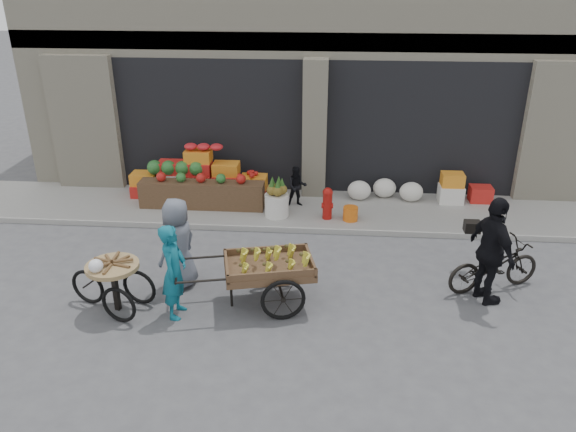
# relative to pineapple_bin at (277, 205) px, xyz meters

# --- Properties ---
(ground) EXTENTS (80.00, 80.00, 0.00)m
(ground) POSITION_rel_pineapple_bin_xyz_m (0.75, -3.60, -0.37)
(ground) COLOR #424244
(ground) RESTS_ON ground
(sidewalk) EXTENTS (18.00, 2.20, 0.12)m
(sidewalk) POSITION_rel_pineapple_bin_xyz_m (0.75, 0.50, -0.31)
(sidewalk) COLOR gray
(sidewalk) RESTS_ON ground
(building) EXTENTS (14.00, 6.45, 7.00)m
(building) POSITION_rel_pineapple_bin_xyz_m (0.75, 4.43, 3.00)
(building) COLOR beige
(building) RESTS_ON ground
(fruit_display) EXTENTS (3.10, 1.12, 1.24)m
(fruit_display) POSITION_rel_pineapple_bin_xyz_m (-1.73, 0.78, 0.30)
(fruit_display) COLOR red
(fruit_display) RESTS_ON sidewalk
(pineapple_bin) EXTENTS (0.52, 0.52, 0.50)m
(pineapple_bin) POSITION_rel_pineapple_bin_xyz_m (0.00, 0.00, 0.00)
(pineapple_bin) COLOR silver
(pineapple_bin) RESTS_ON sidewalk
(fire_hydrant) EXTENTS (0.22, 0.22, 0.71)m
(fire_hydrant) POSITION_rel_pineapple_bin_xyz_m (1.10, -0.05, 0.13)
(fire_hydrant) COLOR #A5140F
(fire_hydrant) RESTS_ON sidewalk
(orange_bucket) EXTENTS (0.32, 0.32, 0.30)m
(orange_bucket) POSITION_rel_pineapple_bin_xyz_m (1.60, -0.10, -0.10)
(orange_bucket) COLOR orange
(orange_bucket) RESTS_ON sidewalk
(right_bay_goods) EXTENTS (3.35, 0.60, 0.70)m
(right_bay_goods) POSITION_rel_pineapple_bin_xyz_m (3.36, 1.10, 0.04)
(right_bay_goods) COLOR silver
(right_bay_goods) RESTS_ON sidewalk
(seated_person) EXTENTS (0.51, 0.43, 0.93)m
(seated_person) POSITION_rel_pineapple_bin_xyz_m (0.40, 0.60, 0.21)
(seated_person) COLOR black
(seated_person) RESTS_ON sidewalk
(banana_cart) EXTENTS (2.57, 1.48, 1.01)m
(banana_cart) POSITION_rel_pineapple_bin_xyz_m (0.15, -3.28, 0.37)
(banana_cart) COLOR brown
(banana_cart) RESTS_ON ground
(vendor_woman) EXTENTS (0.40, 0.59, 1.58)m
(vendor_woman) POSITION_rel_pineapple_bin_xyz_m (-1.24, -3.72, 0.42)
(vendor_woman) COLOR #0E5E72
(vendor_woman) RESTS_ON ground
(tricycle_cart) EXTENTS (1.46, 1.03, 0.95)m
(tricycle_cart) POSITION_rel_pineapple_bin_xyz_m (-2.25, -3.66, 0.20)
(tricycle_cart) COLOR #9E7F51
(tricycle_cart) RESTS_ON ground
(vendor_grey) EXTENTS (0.82, 0.94, 1.63)m
(vendor_grey) POSITION_rel_pineapple_bin_xyz_m (-1.40, -2.83, 0.44)
(vendor_grey) COLOR slate
(vendor_grey) RESTS_ON ground
(bicycle) EXTENTS (1.82, 1.17, 0.90)m
(bicycle) POSITION_rel_pineapple_bin_xyz_m (3.98, -2.51, 0.08)
(bicycle) COLOR black
(bicycle) RESTS_ON ground
(cyclist) EXTENTS (0.81, 1.18, 1.85)m
(cyclist) POSITION_rel_pineapple_bin_xyz_m (3.78, -2.91, 0.56)
(cyclist) COLOR black
(cyclist) RESTS_ON ground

